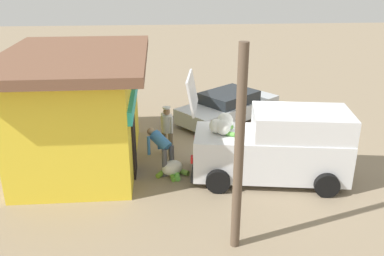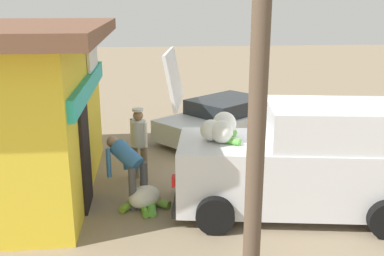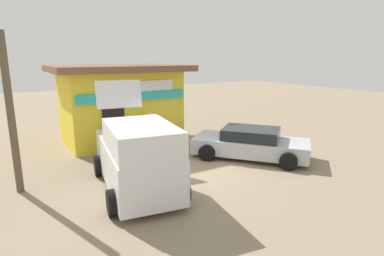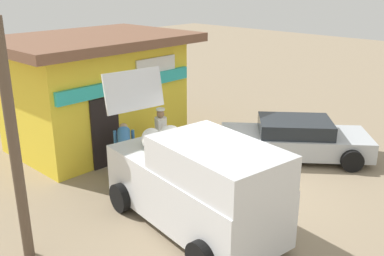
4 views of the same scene
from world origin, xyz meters
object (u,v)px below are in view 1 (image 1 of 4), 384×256
at_px(storefront_bar, 79,108).
at_px(vendor_standing, 167,128).
at_px(delivery_van, 276,146).
at_px(paint_bucket, 166,122).
at_px(parked_sedan, 229,107).
at_px(customer_bending, 161,146).
at_px(unloaded_banana_pile, 173,169).

relative_size(storefront_bar, vendor_standing, 3.54).
bearing_deg(delivery_van, paint_bucket, 35.64).
xyz_separation_m(parked_sedan, customer_bending, (-4.20, 2.65, 0.28)).
distance_m(parked_sedan, customer_bending, 4.97).
height_order(vendor_standing, unloaded_banana_pile, vendor_standing).
height_order(customer_bending, unloaded_banana_pile, customer_bending).
relative_size(customer_bending, unloaded_banana_pile, 1.31).
distance_m(delivery_van, vendor_standing, 3.53).
bearing_deg(customer_bending, parked_sedan, -32.27).
distance_m(delivery_van, parked_sedan, 4.88).
bearing_deg(unloaded_banana_pile, delivery_van, -97.66).
bearing_deg(customer_bending, vendor_standing, -9.03).
bearing_deg(storefront_bar, delivery_van, -104.49).
distance_m(vendor_standing, customer_bending, 1.18).
relative_size(delivery_van, parked_sedan, 1.05).
bearing_deg(delivery_van, storefront_bar, 75.51).
height_order(parked_sedan, paint_bucket, parked_sedan).
height_order(storefront_bar, vendor_standing, storefront_bar).
bearing_deg(paint_bucket, customer_bending, 177.20).
height_order(storefront_bar, customer_bending, storefront_bar).
relative_size(storefront_bar, paint_bucket, 14.02).
xyz_separation_m(storefront_bar, vendor_standing, (0.33, -2.62, -0.84)).
xyz_separation_m(storefront_bar, delivery_van, (-1.46, -5.66, -0.75)).
xyz_separation_m(parked_sedan, paint_bucket, (-0.58, 2.47, -0.35)).
bearing_deg(parked_sedan, unloaded_banana_pile, 152.14).
bearing_deg(delivery_van, parked_sedan, 6.78).
distance_m(vendor_standing, paint_bucket, 2.57).
bearing_deg(unloaded_banana_pile, paint_bucket, 1.94).
distance_m(storefront_bar, customer_bending, 2.74).
height_order(parked_sedan, unloaded_banana_pile, parked_sedan).
relative_size(parked_sedan, paint_bucket, 10.66).
height_order(storefront_bar, parked_sedan, storefront_bar).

